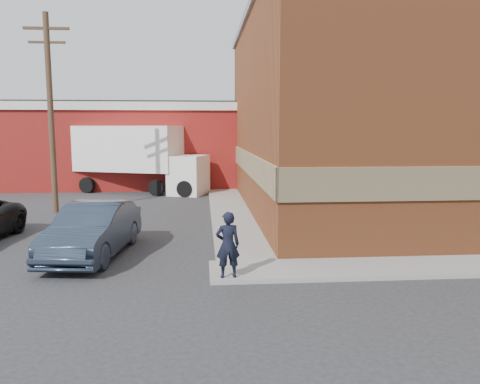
# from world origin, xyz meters

# --- Properties ---
(ground) EXTENTS (90.00, 90.00, 0.00)m
(ground) POSITION_xyz_m (0.00, 0.00, 0.00)
(ground) COLOR #28282B
(ground) RESTS_ON ground
(brick_building) EXTENTS (14.25, 18.25, 9.36)m
(brick_building) POSITION_xyz_m (8.50, 9.00, 4.68)
(brick_building) COLOR brown
(brick_building) RESTS_ON ground
(sidewalk_west) EXTENTS (1.80, 18.00, 0.12)m
(sidewalk_west) POSITION_xyz_m (0.60, 9.00, 0.06)
(sidewalk_west) COLOR gray
(sidewalk_west) RESTS_ON ground
(warehouse) EXTENTS (16.30, 8.30, 5.60)m
(warehouse) POSITION_xyz_m (-6.00, 20.00, 2.81)
(warehouse) COLOR maroon
(warehouse) RESTS_ON ground
(utility_pole) EXTENTS (2.00, 0.26, 9.00)m
(utility_pole) POSITION_xyz_m (-7.50, 9.00, 4.75)
(utility_pole) COLOR brown
(utility_pole) RESTS_ON ground
(man) EXTENTS (0.66, 0.48, 1.71)m
(man) POSITION_xyz_m (-0.04, -1.55, 0.97)
(man) COLOR black
(man) RESTS_ON sidewalk_south
(sedan) EXTENTS (2.31, 5.13, 1.63)m
(sedan) POSITION_xyz_m (-4.01, 1.21, 0.82)
(sedan) COLOR #2C384A
(sedan) RESTS_ON ground
(box_truck) EXTENTS (8.54, 5.13, 4.05)m
(box_truck) POSITION_xyz_m (-4.40, 15.72, 2.34)
(box_truck) COLOR white
(box_truck) RESTS_ON ground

